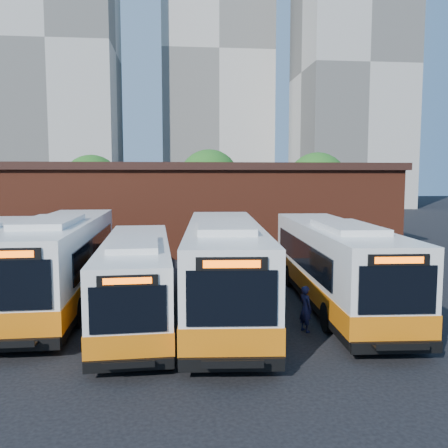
{
  "coord_description": "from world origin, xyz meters",
  "views": [
    {
      "loc": [
        -1.62,
        -16.98,
        5.48
      ],
      "look_at": [
        0.76,
        6.26,
        3.13
      ],
      "focal_mm": 38.0,
      "sensor_mm": 36.0,
      "label": 1
    }
  ],
  "objects": [
    {
      "name": "ground",
      "position": [
        0.0,
        0.0,
        0.0
      ],
      "size": [
        220.0,
        220.0,
        0.0
      ],
      "primitive_type": "plane",
      "color": "black"
    },
    {
      "name": "bus_west",
      "position": [
        -6.61,
        3.92,
        1.73
      ],
      "size": [
        3.12,
        14.07,
        3.82
      ],
      "rotation": [
        0.0,
        0.0,
        0.01
      ],
      "color": "silver",
      "rests_on": "ground"
    },
    {
      "name": "bus_midwest",
      "position": [
        -3.14,
        1.21,
        1.47
      ],
      "size": [
        2.93,
        11.95,
        3.23
      ],
      "rotation": [
        0.0,
        0.0,
        0.04
      ],
      "color": "silver",
      "rests_on": "ground"
    },
    {
      "name": "bus_mideast",
      "position": [
        0.3,
        1.79,
        1.72
      ],
      "size": [
        3.84,
        14.08,
        3.79
      ],
      "rotation": [
        0.0,
        0.0,
        -0.07
      ],
      "color": "silver",
      "rests_on": "ground"
    },
    {
      "name": "bus_east",
      "position": [
        5.1,
        2.33,
        1.65
      ],
      "size": [
        3.41,
        13.48,
        3.64
      ],
      "rotation": [
        0.0,
        0.0,
        -0.05
      ],
      "color": "silver",
      "rests_on": "ground"
    },
    {
      "name": "transit_worker",
      "position": [
        2.92,
        -1.01,
        0.82
      ],
      "size": [
        0.59,
        0.7,
        1.64
      ],
      "primitive_type": "imported",
      "rotation": [
        0.0,
        0.0,
        1.96
      ],
      "color": "black",
      "rests_on": "ground"
    },
    {
      "name": "depot_building",
      "position": [
        0.0,
        20.0,
        3.26
      ],
      "size": [
        28.6,
        12.6,
        6.4
      ],
      "color": "maroon",
      "rests_on": "ground"
    },
    {
      "name": "tree_west",
      "position": [
        -10.0,
        32.0,
        4.64
      ],
      "size": [
        6.0,
        6.0,
        7.65
      ],
      "color": "#382314",
      "rests_on": "ground"
    },
    {
      "name": "tree_mid",
      "position": [
        2.0,
        34.0,
        5.08
      ],
      "size": [
        6.56,
        6.56,
        8.36
      ],
      "color": "#382314",
      "rests_on": "ground"
    },
    {
      "name": "tree_east",
      "position": [
        13.0,
        31.0,
        4.83
      ],
      "size": [
        6.24,
        6.24,
        7.96
      ],
      "color": "#382314",
      "rests_on": "ground"
    },
    {
      "name": "tower_left",
      "position": [
        -22.0,
        72.0,
        27.84
      ],
      "size": [
        20.0,
        18.0,
        56.2
      ],
      "color": "#B1ADA3",
      "rests_on": "ground"
    },
    {
      "name": "tower_center",
      "position": [
        7.0,
        86.0,
        30.34
      ],
      "size": [
        22.0,
        20.0,
        61.2
      ],
      "color": "#BCB6AC",
      "rests_on": "ground"
    },
    {
      "name": "tower_right",
      "position": [
        30.0,
        68.0,
        24.34
      ],
      "size": [
        18.0,
        18.0,
        49.2
      ],
      "color": "#B1ADA3",
      "rests_on": "ground"
    }
  ]
}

